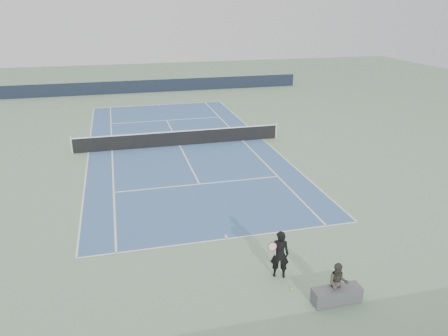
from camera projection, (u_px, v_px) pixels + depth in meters
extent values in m
plane|color=gray|center=(180.00, 146.00, 27.31)|extent=(80.00, 80.00, 0.00)
cube|color=#3D6191|center=(180.00, 146.00, 27.31)|extent=(10.97, 23.77, 0.01)
cylinder|color=silver|center=(71.00, 145.00, 25.65)|extent=(0.10, 0.10, 1.07)
cylinder|color=silver|center=(276.00, 130.00, 28.59)|extent=(0.10, 0.10, 1.07)
cube|color=black|center=(179.00, 139.00, 27.15)|extent=(12.80, 0.03, 0.90)
cube|color=white|center=(179.00, 131.00, 26.98)|extent=(12.80, 0.04, 0.06)
cube|color=black|center=(152.00, 86.00, 43.30)|extent=(30.00, 0.25, 1.20)
imported|color=black|center=(280.00, 254.00, 14.02)|extent=(0.75, 0.64, 1.67)
torus|color=maroon|center=(272.00, 247.00, 13.79)|extent=(0.34, 0.18, 0.36)
cylinder|color=white|center=(272.00, 247.00, 13.79)|extent=(0.29, 0.14, 0.32)
cylinder|color=white|center=(275.00, 253.00, 13.93)|extent=(0.08, 0.13, 0.27)
sphere|color=#CCE12E|center=(291.00, 289.00, 13.59)|extent=(0.07, 0.07, 0.07)
cube|color=#4E4E52|center=(337.00, 295.00, 13.01)|extent=(1.56, 1.01, 0.48)
imported|color=#3E3931|center=(338.00, 283.00, 12.86)|extent=(0.76, 0.69, 1.28)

